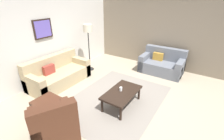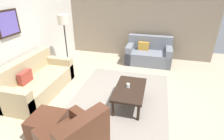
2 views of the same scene
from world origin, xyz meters
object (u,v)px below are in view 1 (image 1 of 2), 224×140
Objects in this scene: cup at (121,89)px; framed_artwork at (43,29)px; couch_main at (57,74)px; armchair_leather at (55,127)px; lamp_standing at (88,33)px; ottoman at (48,107)px; coffee_table at (122,93)px; couch_loveseat at (162,64)px.

cup is 0.16× the size of framed_artwork.
cup is at bearing -86.57° from couch_main.
lamp_standing reaches higher than armchair_leather.
framed_artwork reaches higher than cup.
ottoman is 1.79m from cup.
ottoman is 0.51× the size of coffee_table.
framed_artwork is (-1.32, 0.61, 0.28)m from lamp_standing.
couch_main is 2.30m from cup.
framed_artwork reaches higher than couch_main.
couch_main is 20.04× the size of cup.
armchair_leather is 3.06m from framed_artwork.
couch_main is 2.37m from armchair_leather.
couch_loveseat is at bearing -60.95° from lamp_standing.
armchair_leather is 1.74m from cup.
couch_loveseat is 2.59m from coffee_table.
framed_artwork is at bearing 91.80° from cup.
ottoman is (-3.84, 1.49, -0.10)m from couch_loveseat.
couch_main is 1.31× the size of couch_loveseat.
cup is at bearing -88.20° from framed_artwork.
couch_loveseat is 1.38× the size of armchair_leather.
armchair_leather is at bearing -125.42° from framed_artwork.
couch_main is 1.57m from ottoman.
ottoman is (0.38, 0.74, -0.11)m from armchair_leather.
lamp_standing is at bearing 29.09° from armchair_leather.
lamp_standing is (1.24, 2.10, 0.95)m from cup.
couch_loveseat is at bearing -5.06° from coffee_table.
armchair_leather is 0.98× the size of coffee_table.
lamp_standing is at bearing -24.81° from framed_artwork.
lamp_standing is at bearing 59.52° from coffee_table.
lamp_standing is at bearing 19.21° from ottoman.
coffee_table is 11.34× the size of cup.
armchair_leather is at bearing -130.33° from couch_main.
lamp_standing is (-1.32, 2.37, 1.11)m from couch_loveseat.
ottoman is 0.33× the size of lamp_standing.
framed_artwork is at bearing 83.02° from couch_main.
couch_main is at bearing 92.70° from coffee_table.
coffee_table is at bearing -119.91° from cup.
couch_main is 1.81× the size of armchair_leather.
couch_loveseat is at bearing -48.51° from framed_artwork.
coffee_table is (1.64, -0.53, 0.05)m from armchair_leather.
lamp_standing reaches higher than couch_loveseat.
couch_loveseat is 1.35× the size of coffee_table.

